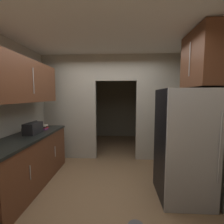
# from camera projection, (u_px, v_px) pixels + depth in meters

# --- Properties ---
(ground) EXTENTS (20.00, 20.00, 0.00)m
(ground) POSITION_uv_depth(u_px,v_px,m) (104.00, 193.00, 2.68)
(ground) COLOR brown
(kitchen_overhead_slab) EXTENTS (3.83, 7.10, 0.06)m
(kitchen_overhead_slab) POSITION_uv_depth(u_px,v_px,m) (105.00, 37.00, 2.88)
(kitchen_overhead_slab) COLOR silver
(kitchen_partition) EXTENTS (3.43, 0.12, 2.66)m
(kitchen_partition) POSITION_uv_depth(u_px,v_px,m) (108.00, 104.00, 4.08)
(kitchen_partition) COLOR #ADA899
(kitchen_partition) RESTS_ON ground
(adjoining_room_shell) EXTENTS (3.43, 2.47, 2.66)m
(adjoining_room_shell) POSITION_uv_depth(u_px,v_px,m) (113.00, 105.00, 5.79)
(adjoining_room_shell) COLOR gray
(adjoining_room_shell) RESTS_ON ground
(refrigerator) EXTENTS (0.75, 0.80, 1.74)m
(refrigerator) POSITION_uv_depth(u_px,v_px,m) (183.00, 144.00, 2.52)
(refrigerator) COLOR black
(refrigerator) RESTS_ON ground
(lower_cabinet_run) EXTENTS (0.65, 2.07, 0.93)m
(lower_cabinet_run) POSITION_uv_depth(u_px,v_px,m) (28.00, 161.00, 2.86)
(lower_cabinet_run) COLOR brown
(lower_cabinet_run) RESTS_ON ground
(upper_cabinet_counterside) EXTENTS (0.36, 1.87, 0.73)m
(upper_cabinet_counterside) POSITION_uv_depth(u_px,v_px,m) (23.00, 81.00, 2.72)
(upper_cabinet_counterside) COLOR brown
(upper_cabinet_fridgeside) EXTENTS (0.36, 0.82, 0.87)m
(upper_cabinet_fridgeside) POSITION_uv_depth(u_px,v_px,m) (202.00, 59.00, 2.47)
(upper_cabinet_fridgeside) COLOR brown
(boombox) EXTENTS (0.21, 0.39, 0.24)m
(boombox) POSITION_uv_depth(u_px,v_px,m) (33.00, 128.00, 2.98)
(boombox) COLOR black
(boombox) RESTS_ON lower_cabinet_run
(book_stack) EXTENTS (0.15, 0.17, 0.10)m
(book_stack) POSITION_uv_depth(u_px,v_px,m) (44.00, 127.00, 3.37)
(book_stack) COLOR #8C3893
(book_stack) RESTS_ON lower_cabinet_run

